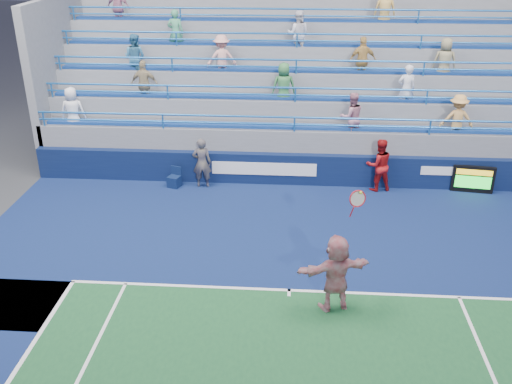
# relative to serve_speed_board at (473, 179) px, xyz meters

# --- Properties ---
(ground) EXTENTS (120.00, 120.00, 0.00)m
(ground) POSITION_rel_serve_speed_board_xyz_m (-6.03, -6.23, -0.47)
(ground) COLOR #333538
(sponsor_wall) EXTENTS (18.00, 0.32, 1.10)m
(sponsor_wall) POSITION_rel_serve_speed_board_xyz_m (-6.02, 0.27, 0.08)
(sponsor_wall) COLOR #0A163B
(sponsor_wall) RESTS_ON ground
(bleacher_stand) EXTENTS (18.00, 5.60, 6.13)m
(bleacher_stand) POSITION_rel_serve_speed_board_xyz_m (-6.03, 4.04, 1.07)
(bleacher_stand) COLOR slate
(bleacher_stand) RESTS_ON ground
(serve_speed_board) EXTENTS (1.37, 0.32, 0.94)m
(serve_speed_board) POSITION_rel_serve_speed_board_xyz_m (0.00, 0.00, 0.00)
(serve_speed_board) COLOR black
(serve_speed_board) RESTS_ON ground
(judge_chair) EXTENTS (0.50, 0.51, 0.70)m
(judge_chair) POSITION_rel_serve_speed_board_xyz_m (-10.09, -0.27, -0.25)
(judge_chair) COLOR #0D1C40
(judge_chair) RESTS_ON ground
(tennis_player) EXTENTS (1.85, 1.10, 3.05)m
(tennis_player) POSITION_rel_serve_speed_board_xyz_m (-4.97, -6.83, 0.48)
(tennis_player) COLOR silver
(tennis_player) RESTS_ON ground
(line_judge) EXTENTS (0.67, 0.47, 1.75)m
(line_judge) POSITION_rel_serve_speed_board_xyz_m (-9.12, -0.18, 0.40)
(line_judge) COLOR #141537
(line_judge) RESTS_ON ground
(ball_girl) EXTENTS (1.01, 0.87, 1.82)m
(ball_girl) POSITION_rel_serve_speed_board_xyz_m (-3.16, -0.03, 0.44)
(ball_girl) COLOR #A21214
(ball_girl) RESTS_ON ground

